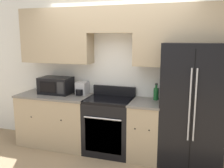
{
  "coord_description": "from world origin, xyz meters",
  "views": [
    {
      "loc": [
        1.21,
        -3.45,
        1.92
      ],
      "look_at": [
        0.0,
        0.31,
        1.17
      ],
      "focal_mm": 40.0,
      "sensor_mm": 36.0,
      "label": 1
    }
  ],
  "objects_px": {
    "microwave": "(56,85)",
    "oven_range": "(109,125)",
    "bottle": "(156,93)",
    "refrigerator": "(192,105)"
  },
  "relations": [
    {
      "from": "oven_range",
      "to": "bottle",
      "type": "height_order",
      "value": "bottle"
    },
    {
      "from": "microwave",
      "to": "bottle",
      "type": "height_order",
      "value": "microwave"
    },
    {
      "from": "oven_range",
      "to": "refrigerator",
      "type": "relative_size",
      "value": 0.59
    },
    {
      "from": "oven_range",
      "to": "bottle",
      "type": "distance_m",
      "value": 0.94
    },
    {
      "from": "refrigerator",
      "to": "microwave",
      "type": "xyz_separation_m",
      "value": [
        -2.33,
        0.03,
        0.15
      ]
    },
    {
      "from": "oven_range",
      "to": "refrigerator",
      "type": "bearing_deg",
      "value": 2.24
    },
    {
      "from": "refrigerator",
      "to": "bottle",
      "type": "height_order",
      "value": "refrigerator"
    },
    {
      "from": "oven_range",
      "to": "bottle",
      "type": "relative_size",
      "value": 4.04
    },
    {
      "from": "refrigerator",
      "to": "bottle",
      "type": "bearing_deg",
      "value": 167.98
    },
    {
      "from": "microwave",
      "to": "oven_range",
      "type": "bearing_deg",
      "value": -4.74
    }
  ]
}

